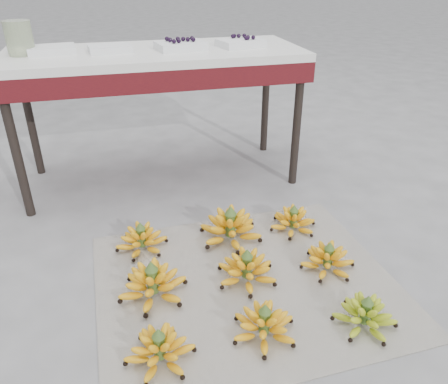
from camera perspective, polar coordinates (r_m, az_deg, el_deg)
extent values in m
plane|color=slate|center=(1.96, 1.01, -10.71)|extent=(60.00, 60.00, 0.00)
cube|color=silver|center=(1.92, 2.90, -11.74)|extent=(1.28, 1.08, 0.01)
ellipsoid|color=#FFBF09|center=(1.61, -8.35, -20.06)|extent=(0.28, 0.28, 0.07)
ellipsoid|color=#FFBF09|center=(1.58, -8.43, -19.30)|extent=(0.20, 0.20, 0.05)
ellipsoid|color=#FFBF09|center=(1.56, -8.51, -18.57)|extent=(0.13, 0.13, 0.04)
cylinder|color=#405E24|center=(1.58, -8.43, -19.30)|extent=(0.04, 0.04, 0.10)
cone|color=#405E24|center=(1.54, -8.60, -17.72)|extent=(0.05, 0.05, 0.04)
ellipsoid|color=#FFBF09|center=(1.68, 5.25, -17.24)|extent=(0.30, 0.30, 0.07)
ellipsoid|color=#FFBF09|center=(1.65, 5.30, -16.47)|extent=(0.21, 0.21, 0.05)
ellipsoid|color=#FFBF09|center=(1.63, 5.35, -15.73)|extent=(0.14, 0.14, 0.05)
cylinder|color=#405E24|center=(1.65, 5.30, -16.47)|extent=(0.04, 0.04, 0.10)
cone|color=#405E24|center=(1.61, 5.40, -14.87)|extent=(0.05, 0.05, 0.04)
ellipsoid|color=olive|center=(1.78, 17.87, -15.41)|extent=(0.31, 0.31, 0.07)
ellipsoid|color=olive|center=(1.76, 18.02, -14.69)|extent=(0.22, 0.22, 0.05)
ellipsoid|color=olive|center=(1.75, 18.16, -13.99)|extent=(0.14, 0.14, 0.04)
cylinder|color=#405E24|center=(1.76, 18.02, -14.69)|extent=(0.04, 0.04, 0.10)
cone|color=#405E24|center=(1.72, 18.33, -13.19)|extent=(0.05, 0.05, 0.03)
ellipsoid|color=#FFBF09|center=(1.85, -9.24, -12.17)|extent=(0.30, 0.30, 0.08)
ellipsoid|color=#FFBF09|center=(1.82, -9.33, -11.30)|extent=(0.21, 0.21, 0.06)
ellipsoid|color=#FFBF09|center=(1.80, -9.41, -10.45)|extent=(0.14, 0.14, 0.05)
cylinder|color=#405E24|center=(1.82, -9.33, -11.30)|extent=(0.05, 0.05, 0.11)
cone|color=#405E24|center=(1.78, -9.51, -9.48)|extent=(0.05, 0.05, 0.04)
ellipsoid|color=#FFBF09|center=(1.90, 2.97, -10.43)|extent=(0.30, 0.30, 0.08)
ellipsoid|color=#FFBF09|center=(1.88, 3.00, -9.62)|extent=(0.21, 0.21, 0.06)
ellipsoid|color=#FFBF09|center=(1.86, 3.02, -8.84)|extent=(0.14, 0.14, 0.05)
cylinder|color=#405E24|center=(1.88, 3.00, -9.62)|extent=(0.04, 0.04, 0.11)
cone|color=#405E24|center=(1.84, 3.05, -7.95)|extent=(0.05, 0.05, 0.04)
ellipsoid|color=#FFBF09|center=(2.01, 13.36, -8.95)|extent=(0.29, 0.29, 0.07)
ellipsoid|color=#FFBF09|center=(2.00, 13.46, -8.24)|extent=(0.20, 0.20, 0.05)
ellipsoid|color=#FFBF09|center=(1.98, 13.55, -7.56)|extent=(0.13, 0.13, 0.04)
cylinder|color=#405E24|center=(2.00, 13.46, -8.24)|extent=(0.04, 0.04, 0.10)
cone|color=#405E24|center=(1.96, 13.66, -6.79)|extent=(0.05, 0.05, 0.04)
ellipsoid|color=#FFBF09|center=(2.12, -10.67, -6.45)|extent=(0.31, 0.31, 0.07)
ellipsoid|color=#FFBF09|center=(2.11, -10.75, -5.76)|extent=(0.22, 0.22, 0.05)
ellipsoid|color=#FFBF09|center=(2.09, -10.82, -5.09)|extent=(0.14, 0.14, 0.04)
cylinder|color=#405E24|center=(2.11, -10.75, -5.76)|extent=(0.04, 0.04, 0.10)
cone|color=#405E24|center=(2.07, -10.90, -4.32)|extent=(0.05, 0.05, 0.04)
ellipsoid|color=#FFBF09|center=(2.15, 0.85, -5.11)|extent=(0.34, 0.34, 0.09)
ellipsoid|color=#FFBF09|center=(2.13, 0.85, -4.22)|extent=(0.24, 0.24, 0.07)
ellipsoid|color=#FFBF09|center=(2.11, 0.86, -3.36)|extent=(0.16, 0.16, 0.06)
cylinder|color=#405E24|center=(2.13, 0.85, -4.22)|extent=(0.05, 0.05, 0.12)
cone|color=#405E24|center=(2.09, 0.87, -2.38)|extent=(0.06, 0.06, 0.05)
ellipsoid|color=#FFBF09|center=(2.25, 8.99, -4.08)|extent=(0.26, 0.26, 0.07)
ellipsoid|color=#FFBF09|center=(2.24, 9.05, -3.42)|extent=(0.18, 0.18, 0.05)
ellipsoid|color=#FFBF09|center=(2.22, 9.11, -2.79)|extent=(0.12, 0.12, 0.04)
cylinder|color=#405E24|center=(2.24, 9.05, -3.42)|extent=(0.04, 0.04, 0.10)
cone|color=#405E24|center=(2.21, 9.17, -2.07)|extent=(0.05, 0.05, 0.03)
cylinder|color=black|center=(2.45, -25.52, 4.79)|extent=(0.05, 0.05, 0.74)
cylinder|color=black|center=(2.61, 9.48, 8.56)|extent=(0.05, 0.05, 0.74)
cylinder|color=black|center=(2.96, -24.04, 8.85)|extent=(0.05, 0.05, 0.74)
cylinder|color=black|center=(3.09, 5.44, 11.92)|extent=(0.05, 0.05, 0.74)
cube|color=#540F11|center=(2.58, -8.86, 15.72)|extent=(1.64, 0.65, 0.11)
cube|color=silver|center=(2.57, -8.99, 17.38)|extent=(1.64, 0.65, 0.04)
cube|color=silver|center=(2.60, -21.57, 16.91)|extent=(0.26, 0.20, 0.04)
cube|color=silver|center=(2.55, -14.64, 17.68)|extent=(0.24, 0.19, 0.04)
cube|color=silver|center=(2.55, -5.69, 18.48)|extent=(0.29, 0.23, 0.04)
sphere|color=black|center=(2.54, -4.03, 19.26)|extent=(0.02, 0.02, 0.02)
sphere|color=black|center=(2.54, -7.07, 19.12)|extent=(0.02, 0.02, 0.02)
sphere|color=black|center=(2.56, -5.36, 19.27)|extent=(0.02, 0.02, 0.02)
sphere|color=black|center=(2.48, -6.55, 18.96)|extent=(0.02, 0.02, 0.02)
sphere|color=black|center=(2.57, -7.47, 19.22)|extent=(0.02, 0.02, 0.02)
sphere|color=black|center=(2.55, -4.76, 19.26)|extent=(0.02, 0.02, 0.02)
sphere|color=black|center=(2.50, -5.93, 19.05)|extent=(0.02, 0.02, 0.02)
sphere|color=black|center=(2.57, -6.06, 19.27)|extent=(0.02, 0.02, 0.02)
sphere|color=black|center=(2.54, -4.04, 19.26)|extent=(0.02, 0.02, 0.02)
sphere|color=black|center=(2.58, -4.19, 19.39)|extent=(0.02, 0.02, 0.02)
cube|color=silver|center=(2.63, 2.22, 18.88)|extent=(0.28, 0.23, 0.04)
sphere|color=black|center=(2.60, 2.89, 19.46)|extent=(0.02, 0.02, 0.02)
sphere|color=black|center=(2.67, 1.93, 19.71)|extent=(0.02, 0.02, 0.02)
sphere|color=black|center=(2.68, 2.66, 19.73)|extent=(0.02, 0.02, 0.02)
sphere|color=black|center=(2.67, 1.34, 19.71)|extent=(0.02, 0.02, 0.02)
sphere|color=black|center=(2.62, 3.84, 19.50)|extent=(0.02, 0.02, 0.02)
sphere|color=black|center=(2.63, 3.14, 19.55)|extent=(0.02, 0.02, 0.02)
sphere|color=black|center=(2.60, 3.12, 19.46)|extent=(0.02, 0.02, 0.02)
sphere|color=black|center=(2.66, 1.16, 19.67)|extent=(0.02, 0.02, 0.02)
cylinder|color=beige|center=(2.60, -25.18, 17.74)|extent=(0.16, 0.16, 0.17)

